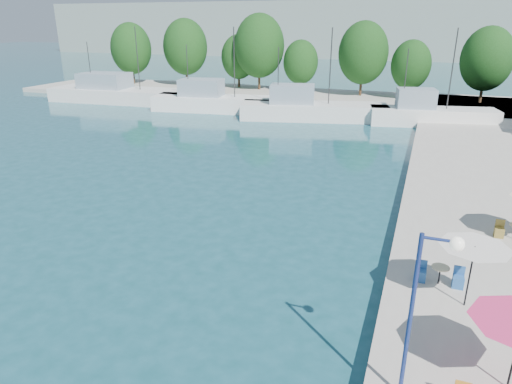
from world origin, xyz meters
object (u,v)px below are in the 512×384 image
at_px(trawler_01, 123,94).
at_px(trawler_03, 310,110).
at_px(street_lamp, 428,290).
at_px(trawler_02, 218,102).
at_px(trawler_04, 429,115).
at_px(umbrella_white, 474,253).

xyz_separation_m(trawler_01, trawler_03, (26.77, -2.49, 0.00)).
relative_size(trawler_03, street_lamp, 3.31).
xyz_separation_m(trawler_02, trawler_04, (24.44, 0.51, 0.00)).
bearing_deg(umbrella_white, trawler_04, 93.01).
xyz_separation_m(trawler_02, street_lamp, (24.71, -40.22, 3.02)).
xyz_separation_m(trawler_01, umbrella_white, (41.29, -36.42, 1.69)).
height_order(trawler_03, umbrella_white, trawler_03).
xyz_separation_m(trawler_01, street_lamp, (39.70, -41.73, 3.02)).
height_order(trawler_04, umbrella_white, trawler_04).
distance_m(umbrella_white, street_lamp, 5.69).
height_order(umbrella_white, street_lamp, street_lamp).
distance_m(trawler_04, umbrella_white, 35.51).
xyz_separation_m(trawler_03, trawler_04, (12.66, 1.48, 0.00)).
distance_m(trawler_01, trawler_03, 26.89).
height_order(trawler_02, trawler_04, same).
height_order(trawler_03, street_lamp, trawler_03).
xyz_separation_m(trawler_03, street_lamp, (12.93, -39.24, 3.02)).
distance_m(trawler_01, trawler_02, 15.07).
distance_m(trawler_01, trawler_04, 39.44).
relative_size(trawler_02, street_lamp, 3.43).
bearing_deg(trawler_01, umbrella_white, -45.64).
bearing_deg(trawler_02, trawler_03, -13.12).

